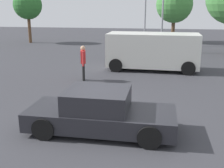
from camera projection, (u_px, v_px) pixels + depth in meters
name	position (u px, v px, depth m)	size (l,w,h in m)	color
ground_plane	(103.00, 129.00, 8.34)	(80.00, 80.00, 0.00)	#38383D
sedan_foreground	(100.00, 113.00, 8.09)	(4.32, 1.87, 1.27)	#232328
van_white	(153.00, 50.00, 15.93)	(5.22, 2.38, 2.11)	silver
pedestrian	(83.00, 60.00, 13.63)	(0.33, 0.56, 1.73)	black
tree_back_left	(28.00, 5.00, 27.37)	(2.81, 2.81, 5.13)	brown
tree_back_right	(174.00, 5.00, 27.69)	(3.64, 3.64, 5.59)	brown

